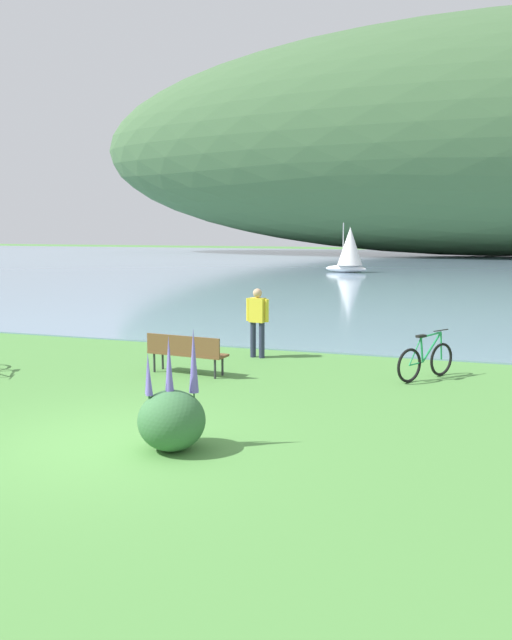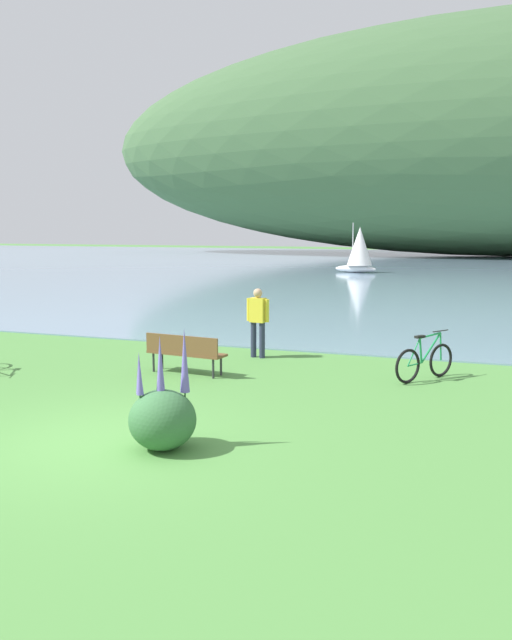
# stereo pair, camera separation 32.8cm
# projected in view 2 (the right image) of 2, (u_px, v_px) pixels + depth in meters

# --- Properties ---
(ground_plane) EXTENTS (200.00, 200.00, 0.00)m
(ground_plane) POSITION_uv_depth(u_px,v_px,m) (94.00, 441.00, 9.71)
(ground_plane) COLOR #518E42
(bay_water) EXTENTS (180.00, 80.00, 0.04)m
(bay_water) POSITION_uv_depth(u_px,v_px,m) (422.00, 266.00, 54.28)
(bay_water) COLOR #7A99B2
(bay_water) RESTS_ON ground
(distant_hillside) EXTENTS (96.01, 28.00, 26.04)m
(distant_hillside) POSITION_uv_depth(u_px,v_px,m) (511.00, 136.00, 70.68)
(distant_hillside) COLOR #42663D
(distant_hillside) RESTS_ON bay_water
(park_bench_near_camera) EXTENTS (1.84, 0.68, 0.88)m
(park_bench_near_camera) POSITION_uv_depth(u_px,v_px,m) (185.00, 351.00, 14.12)
(park_bench_near_camera) COLOR brown
(park_bench_near_camera) RESTS_ON ground
(bicycle_leaning_near_bench) EXTENTS (1.05, 1.49, 1.01)m
(bicycle_leaning_near_bench) POSITION_uv_depth(u_px,v_px,m) (425.00, 361.00, 13.60)
(bicycle_leaning_near_bench) COLOR black
(bicycle_leaning_near_bench) RESTS_ON ground
(person_at_shoreline) EXTENTS (0.60, 0.28, 1.71)m
(person_at_shoreline) POSITION_uv_depth(u_px,v_px,m) (258.00, 318.00, 15.89)
(person_at_shoreline) COLOR #282D47
(person_at_shoreline) RESTS_ON ground
(echium_bush_beside_closest) EXTENTS (0.97, 0.97, 1.76)m
(echium_bush_beside_closest) POSITION_uv_depth(u_px,v_px,m) (163.00, 417.00, 9.31)
(echium_bush_beside_closest) COLOR #386B3D
(echium_bush_beside_closest) RESTS_ON ground
(sailboat_mid_bay) EXTENTS (3.07, 1.98, 3.50)m
(sailboat_mid_bay) POSITION_uv_depth(u_px,v_px,m) (359.00, 249.00, 45.72)
(sailboat_mid_bay) COLOR white
(sailboat_mid_bay) RESTS_ON bay_water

